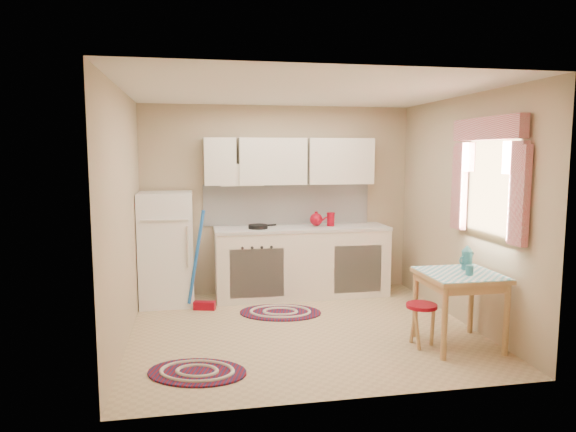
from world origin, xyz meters
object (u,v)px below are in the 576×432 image
(fridge, at_px, (167,249))
(table, at_px, (459,310))
(base_cabinets, at_px, (302,263))
(stool, at_px, (421,325))

(fridge, height_order, table, fridge)
(fridge, height_order, base_cabinets, fridge)
(table, distance_m, stool, 0.40)
(fridge, relative_size, stool, 3.33)
(table, bearing_deg, fridge, 145.44)
(fridge, distance_m, base_cabinets, 1.75)
(fridge, xyz_separation_m, table, (2.86, -1.97, -0.34))
(base_cabinets, relative_size, stool, 5.36)
(base_cabinets, relative_size, table, 3.12)
(table, height_order, stool, table)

